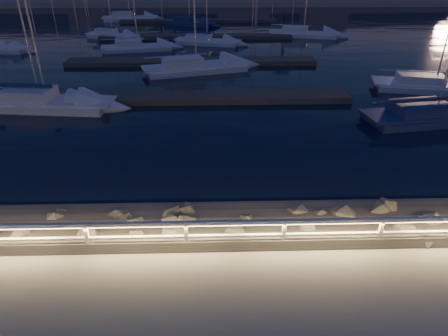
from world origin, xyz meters
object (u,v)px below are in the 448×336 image
(sailboat_h, at_px, (432,84))
(sailboat_l, at_px, (302,33))
(sailboat_c, at_px, (193,66))
(sailboat_n, at_px, (188,22))
(sailboat_i, at_px, (111,35))
(sailboat_m, at_px, (129,17))
(sailboat_g, at_px, (136,47))
(sailboat_b, at_px, (44,101))
(sailboat_f, at_px, (38,101))
(guard_rail, at_px, (150,230))
(sailboat_d, at_px, (432,114))
(sailboat_k, at_px, (205,41))

(sailboat_h, distance_m, sailboat_l, 21.60)
(sailboat_c, distance_m, sailboat_n, 24.05)
(sailboat_i, distance_m, sailboat_m, 13.35)
(sailboat_c, xyz_separation_m, sailboat_l, (12.14, 15.49, -0.04))
(sailboat_g, bearing_deg, sailboat_b, -110.46)
(sailboat_n, bearing_deg, sailboat_f, -81.93)
(sailboat_g, bearing_deg, sailboat_m, 92.13)
(sailboat_h, relative_size, sailboat_m, 1.08)
(sailboat_b, height_order, sailboat_i, sailboat_b)
(guard_rail, xyz_separation_m, sailboat_i, (-9.66, 38.27, -0.97))
(guard_rail, distance_m, sailboat_c, 23.29)
(sailboat_f, xyz_separation_m, sailboat_m, (-0.86, 36.65, 0.05))
(sailboat_i, distance_m, sailboat_l, 22.16)
(sailboat_m, bearing_deg, sailboat_i, -92.31)
(sailboat_c, bearing_deg, sailboat_l, 35.04)
(sailboat_b, bearing_deg, sailboat_i, 98.68)
(sailboat_d, relative_size, sailboat_l, 1.08)
(sailboat_c, height_order, sailboat_m, sailboat_c)
(sailboat_k, distance_m, sailboat_m, 20.47)
(sailboat_d, distance_m, sailboat_n, 38.78)
(sailboat_n, bearing_deg, guard_rail, -66.49)
(sailboat_d, height_order, sailboat_k, sailboat_d)
(sailboat_b, xyz_separation_m, sailboat_g, (3.05, 16.87, -0.06))
(sailboat_d, bearing_deg, sailboat_l, 86.37)
(sailboat_l, bearing_deg, sailboat_m, 165.00)
(sailboat_h, distance_m, sailboat_n, 35.01)
(guard_rail, relative_size, sailboat_d, 2.99)
(sailboat_f, relative_size, sailboat_g, 0.99)
(sailboat_n, bearing_deg, sailboat_b, -81.06)
(sailboat_h, xyz_separation_m, sailboat_i, (-27.29, 20.49, -0.02))
(sailboat_g, height_order, sailboat_n, sailboat_g)
(sailboat_g, xyz_separation_m, sailboat_l, (18.24, 7.12, 0.01))
(sailboat_f, xyz_separation_m, sailboat_k, (10.47, 19.60, -0.02))
(sailboat_b, distance_m, sailboat_c, 12.49)
(sailboat_i, bearing_deg, sailboat_f, -69.45)
(sailboat_c, relative_size, sailboat_k, 1.24)
(guard_rail, distance_m, sailboat_l, 40.73)
(sailboat_m, bearing_deg, sailboat_k, -60.66)
(sailboat_d, height_order, sailboat_i, sailboat_d)
(sailboat_i, relative_size, sailboat_l, 0.78)
(sailboat_g, relative_size, sailboat_k, 1.01)
(sailboat_n, bearing_deg, sailboat_c, -64.18)
(sailboat_b, distance_m, sailboat_h, 26.59)
(sailboat_b, xyz_separation_m, sailboat_k, (10.00, 19.80, -0.07))
(sailboat_h, relative_size, sailboat_n, 1.22)
(sailboat_m, bearing_deg, sailboat_f, -92.92)
(sailboat_c, height_order, sailboat_k, sailboat_c)
(sailboat_l, xyz_separation_m, sailboat_n, (-13.74, 8.51, -0.00))
(sailboat_k, bearing_deg, sailboat_h, -29.85)
(sailboat_c, relative_size, sailboat_l, 1.09)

